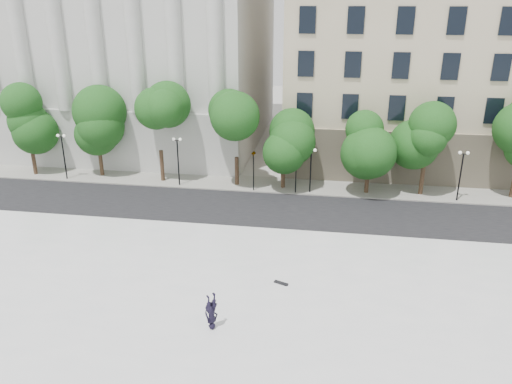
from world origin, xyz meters
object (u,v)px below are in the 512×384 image
skateboard (281,283)px  person_lying (212,324)px  traffic_light_east (297,154)px  traffic_light_west (253,152)px

skateboard → person_lying: bearing=-100.8°
traffic_light_east → person_lying: bearing=-97.1°
traffic_light_east → person_lying: 20.78m
traffic_light_east → person_lying: traffic_light_east is taller
person_lying → traffic_light_west: bearing=49.1°
traffic_light_west → skateboard: traffic_light_west is taller
traffic_light_east → person_lying: (-2.56, -20.42, -2.90)m
traffic_light_west → skateboard: bearing=-75.2°
traffic_light_west → person_lying: size_ratio=2.12×
traffic_light_west → traffic_light_east: traffic_light_west is taller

